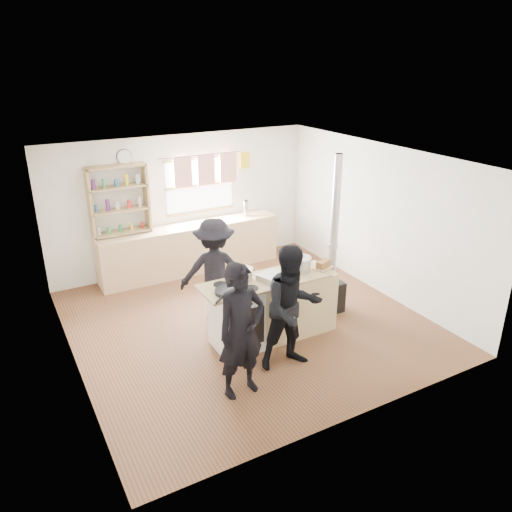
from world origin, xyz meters
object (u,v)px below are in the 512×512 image
Objects in this scene: flue_heater at (332,273)px; person_near_right at (292,308)px; person_far at (215,271)px; bread_board at (323,265)px; person_near_left at (241,331)px; cooking_island at (273,307)px; roast_tray at (271,276)px; stockpot_counter at (300,264)px; stockpot_stove at (245,274)px; skillet_greens at (228,291)px; thermos at (246,209)px.

person_near_right is at bearing -144.52° from flue_heater.
bread_board is at bearing 168.76° from person_far.
flue_heater is at bearing 22.49° from person_near_left.
bread_board is at bearing -5.03° from cooking_island.
stockpot_counter reaches higher than roast_tray.
stockpot_stove is at bearing 124.44° from person_far.
roast_tray is at bearing 8.24° from skillet_greens.
thermos is 4.21m from person_near_left.
flue_heater is (1.19, 0.24, 0.18)m from cooking_island.
person_near_left is (-2.01, -3.69, -0.21)m from thermos.
bread_board is (0.79, -0.07, 0.51)m from cooking_island.
skillet_greens is 0.28× the size of person_near_left.
thermos is 0.88× the size of bread_board.
person_near_left reaches higher than skillet_greens.
cooking_island is at bearing -19.85° from stockpot_stove.
person_far is (-0.45, 0.87, -0.16)m from roast_tray.
roast_tray is 1.29m from person_near_left.
cooking_island is at bearing -168.60° from flue_heater.
person_near_left is (-2.18, -1.16, 0.19)m from flue_heater.
person_near_left is (-1.77, -0.85, -0.14)m from bread_board.
stockpot_counter is (1.22, 0.14, 0.08)m from skillet_greens.
stockpot_stove is (0.39, 0.26, 0.06)m from skillet_greens.
stockpot_counter is 0.13× the size of flue_heater.
person_far is at bearing 121.42° from cooking_island.
bread_board is 0.61m from flue_heater.
person_far is (-1.30, 0.91, -0.17)m from bread_board.
bread_board is at bearing -3.19° from roast_tray.
cooking_island is 1.21× the size of person_far.
flue_heater is (0.41, 0.31, -0.33)m from bread_board.
person_near_right is (0.61, -0.60, -0.13)m from skillet_greens.
thermos is 2.57m from flue_heater.
flue_heater is (0.75, 0.22, -0.38)m from stockpot_counter.
stockpot_stove reaches higher than roast_tray.
skillet_greens is 1.01m from person_far.
skillet_greens is at bearing 142.91° from person_near_right.
bread_board is at bearing -10.08° from stockpot_stove.
flue_heater is 1.82m from person_far.
thermos is 0.15× the size of cooking_island.
thermos is at bearing 58.15° from skillet_greens.
skillet_greens is 1.23m from stockpot_counter.
stockpot_stove is at bearing 160.15° from cooking_island.
person_near_right is at bearing -44.34° from skillet_greens.
skillet_greens is 0.72m from roast_tray.
flue_heater reaches higher than cooking_island.
bread_board is 0.20× the size of person_near_right.
flue_heater reaches higher than person_near_right.
person_far is (-1.54, -1.92, -0.23)m from thermos.
person_near_left is at bearing -137.13° from cooking_island.
person_far is at bearing 139.29° from stockpot_counter.
roast_tray is 0.85m from bread_board.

